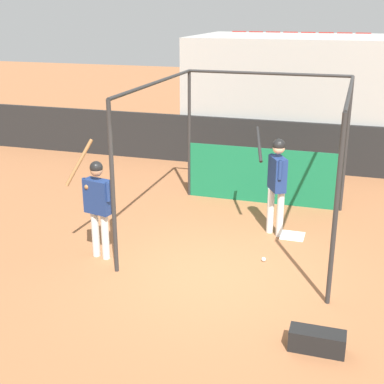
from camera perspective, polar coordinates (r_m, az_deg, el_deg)
name	(u,v)px	position (r m, az deg, el deg)	size (l,w,h in m)	color
ground_plane	(215,273)	(8.86, 2.44, -8.58)	(60.00, 60.00, 0.00)	#935B38
outfield_wall	(276,145)	(14.39, 8.94, 4.96)	(24.00, 0.12, 1.31)	black
bleacher_section	(289,95)	(16.20, 10.27, 10.19)	(5.40, 4.00, 3.39)	#9E9E99
batting_cage	(257,156)	(10.91, 6.99, 3.79)	(3.46, 4.04, 2.86)	#282828
home_plate	(292,236)	(10.35, 10.67, -4.61)	(0.44, 0.44, 0.02)	white
player_batter	(277,177)	(10.00, 9.02, 1.59)	(0.73, 0.74, 1.99)	silver
player_waiting	(98,200)	(9.11, -10.03, -0.89)	(0.83, 0.48, 2.03)	silver
equipment_bag	(317,341)	(7.16, 13.19, -15.20)	(0.70, 0.28, 0.28)	black
baseball	(264,259)	(9.28, 7.65, -7.13)	(0.07, 0.07, 0.07)	white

